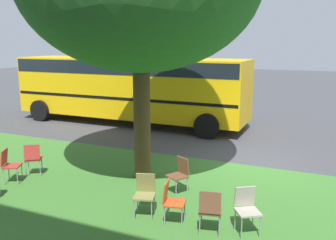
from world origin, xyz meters
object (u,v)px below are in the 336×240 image
object	(u,v)px
chair_4	(9,163)
chair_2	(247,206)
chair_3	(145,191)
chair_5	(210,208)
chair_6	(33,157)
school_bus	(129,84)
chair_7	(179,173)
chair_0	(171,199)

from	to	relation	value
chair_4	chair_2	bearing A→B (deg)	179.17
chair_3	chair_5	world-z (taller)	same
chair_4	chair_6	distance (m)	0.67
chair_2	chair_3	distance (m)	2.08
chair_2	school_bus	distance (m)	10.25
chair_2	chair_4	world-z (taller)	same
chair_6	chair_7	size ratio (longest dim) A/B	1.00
chair_6	school_bus	distance (m)	7.02
chair_7	chair_4	bearing A→B (deg)	14.52
chair_7	chair_2	bearing A→B (deg)	147.02
chair_4	chair_6	bearing A→B (deg)	-105.92
chair_2	chair_5	world-z (taller)	same
chair_4	chair_5	size ratio (longest dim) A/B	1.00
chair_0	chair_5	distance (m)	0.83
chair_7	chair_5	bearing A→B (deg)	128.53
chair_2	chair_6	xyz separation A→B (m)	(5.91, -0.73, 0.00)
chair_0	school_bus	distance (m)	9.58
chair_3	school_bus	size ratio (longest dim) A/B	0.08
chair_5	chair_6	size ratio (longest dim) A/B	1.00
chair_4	chair_7	world-z (taller)	same
chair_7	school_bus	world-z (taller)	school_bus
chair_5	chair_7	size ratio (longest dim) A/B	1.00
chair_3	chair_7	distance (m)	1.35
chair_0	chair_2	size ratio (longest dim) A/B	1.00
chair_6	school_bus	world-z (taller)	school_bus
school_bus	chair_6	bearing A→B (deg)	97.27
chair_2	chair_3	size ratio (longest dim) A/B	1.00
chair_2	chair_7	world-z (taller)	same
chair_6	school_bus	bearing A→B (deg)	-82.73
chair_4	chair_7	size ratio (longest dim) A/B	1.00
chair_3	school_bus	world-z (taller)	school_bus
chair_4	school_bus	world-z (taller)	school_bus
chair_2	chair_5	xyz separation A→B (m)	(0.60, 0.36, 0.00)
chair_2	chair_6	size ratio (longest dim) A/B	1.00
school_bus	chair_2	bearing A→B (deg)	131.81
chair_0	chair_7	bearing A→B (deg)	-74.45
chair_4	chair_5	bearing A→B (deg)	175.36
chair_5	chair_6	xyz separation A→B (m)	(5.31, -1.09, 0.00)
chair_5	chair_0	bearing A→B (deg)	-6.60
chair_4	school_bus	bearing A→B (deg)	-84.74
chair_6	chair_7	world-z (taller)	same
chair_0	chair_5	bearing A→B (deg)	173.40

